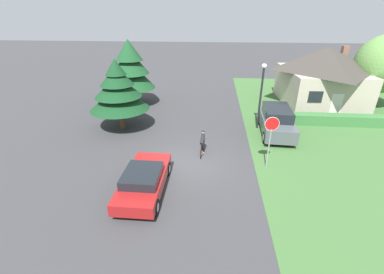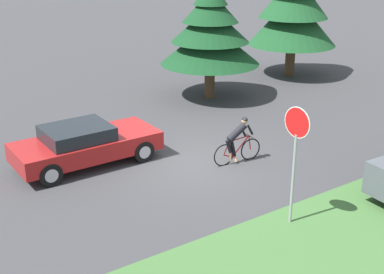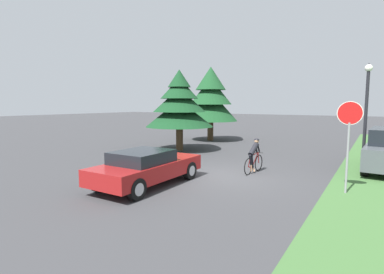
# 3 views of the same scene
# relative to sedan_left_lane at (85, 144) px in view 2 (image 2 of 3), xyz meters

# --- Properties ---
(ground_plane) EXTENTS (140.00, 140.00, 0.00)m
(ground_plane) POSITION_rel_sedan_left_lane_xyz_m (1.79, 2.75, -0.66)
(ground_plane) COLOR #38383A
(sedan_left_lane) EXTENTS (1.92, 4.42, 1.28)m
(sedan_left_lane) POSITION_rel_sedan_left_lane_xyz_m (0.00, 0.00, 0.00)
(sedan_left_lane) COLOR maroon
(sedan_left_lane) RESTS_ON ground
(cyclist) EXTENTS (0.44, 1.70, 1.46)m
(cyclist) POSITION_rel_sedan_left_lane_xyz_m (2.54, 3.93, 0.03)
(cyclist) COLOR black
(cyclist) RESTS_ON ground
(stop_sign) EXTENTS (0.75, 0.08, 2.99)m
(stop_sign) POSITION_rel_sedan_left_lane_xyz_m (6.15, 2.71, 1.47)
(stop_sign) COLOR gray
(stop_sign) RESTS_ON ground
(conifer_tall_near) EXTENTS (4.20, 4.20, 5.01)m
(conifer_tall_near) POSITION_rel_sedan_left_lane_xyz_m (-3.63, 7.39, 2.18)
(conifer_tall_near) COLOR #4C3823
(conifer_tall_near) RESTS_ON ground
(conifer_tall_far) EXTENTS (4.25, 4.25, 5.80)m
(conifer_tall_far) POSITION_rel_sedan_left_lane_xyz_m (-4.43, 12.92, 2.70)
(conifer_tall_far) COLOR #4C3823
(conifer_tall_far) RESTS_ON ground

